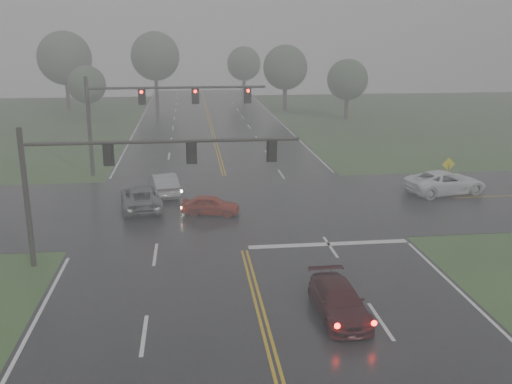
{
  "coord_description": "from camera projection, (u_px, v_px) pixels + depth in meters",
  "views": [
    {
      "loc": [
        -2.61,
        -13.14,
        10.73
      ],
      "look_at": [
        0.84,
        16.0,
        2.56
      ],
      "focal_mm": 40.0,
      "sensor_mm": 36.0,
      "label": 1
    }
  ],
  "objects": [
    {
      "name": "tree_n_mid",
      "position": [
        155.0,
        56.0,
        88.77
      ],
      "size": [
        7.57,
        7.57,
        11.12
      ],
      "color": "#312620",
      "rests_on": "ground"
    },
    {
      "name": "cross_street",
      "position": [
        232.0,
        206.0,
        36.79
      ],
      "size": [
        120.0,
        14.0,
        0.02
      ],
      "primitive_type": "cube",
      "color": "black",
      "rests_on": "ground"
    },
    {
      "name": "pickup_white",
      "position": [
        444.0,
        194.0,
        39.59
      ],
      "size": [
        6.1,
        3.7,
        1.58
      ],
      "primitive_type": "imported",
      "rotation": [
        0.0,
        0.0,
        1.77
      ],
      "color": "white",
      "rests_on": "ground"
    },
    {
      "name": "signal_gantry_far",
      "position": [
        145.0,
        106.0,
        43.68
      ],
      "size": [
        13.73,
        0.39,
        7.64
      ],
      "color": "black",
      "rests_on": "ground"
    },
    {
      "name": "sign_diamond_east",
      "position": [
        448.0,
        168.0,
        40.14
      ],
      "size": [
        0.98,
        0.09,
        2.35
      ],
      "rotation": [
        0.0,
        0.0,
        0.02
      ],
      "color": "black",
      "rests_on": "ground"
    },
    {
      "name": "sedan_silver",
      "position": [
        164.0,
        195.0,
        39.3
      ],
      "size": [
        2.44,
        4.87,
        1.53
      ],
      "primitive_type": "imported",
      "rotation": [
        0.0,
        0.0,
        3.32
      ],
      "color": "gray",
      "rests_on": "ground"
    },
    {
      "name": "sedan_maroon",
      "position": [
        338.0,
        316.0,
        22.44
      ],
      "size": [
        1.9,
        4.4,
        1.26
      ],
      "primitive_type": "imported",
      "rotation": [
        0.0,
        0.0,
        0.03
      ],
      "color": "#36090E",
      "rests_on": "ground"
    },
    {
      "name": "stop_bar",
      "position": [
        328.0,
        245.0,
        30.03
      ],
      "size": [
        8.5,
        0.5,
        0.01
      ],
      "primitive_type": "cube",
      "color": "silver",
      "rests_on": "ground"
    },
    {
      "name": "main_road",
      "position": [
        235.0,
        215.0,
        34.88
      ],
      "size": [
        18.0,
        160.0,
        0.02
      ],
      "primitive_type": "cube",
      "color": "black",
      "rests_on": "ground"
    },
    {
      "name": "tree_nw_b",
      "position": [
        65.0,
        58.0,
        81.04
      ],
      "size": [
        7.6,
        7.6,
        11.17
      ],
      "color": "#312620",
      "rests_on": "ground"
    },
    {
      "name": "sedan_red",
      "position": [
        211.0,
        215.0,
        34.99
      ],
      "size": [
        3.77,
        2.13,
        1.21
      ],
      "primitive_type": "imported",
      "rotation": [
        0.0,
        0.0,
        1.37
      ],
      "color": "#A01E0E",
      "rests_on": "ground"
    },
    {
      "name": "car_grey",
      "position": [
        141.0,
        209.0,
        36.16
      ],
      "size": [
        3.1,
        5.49,
        1.45
      ],
      "primitive_type": "imported",
      "rotation": [
        0.0,
        0.0,
        3.28
      ],
      "color": "#5A5C62",
      "rests_on": "ground"
    },
    {
      "name": "tree_e_near",
      "position": [
        348.0,
        80.0,
        72.7
      ],
      "size": [
        5.23,
        5.23,
        7.68
      ],
      "color": "#312620",
      "rests_on": "ground"
    },
    {
      "name": "signal_gantry_near",
      "position": [
        113.0,
        168.0,
        26.48
      ],
      "size": [
        12.9,
        0.29,
        6.68
      ],
      "color": "black",
      "rests_on": "ground"
    },
    {
      "name": "tree_ne_a",
      "position": [
        285.0,
        68.0,
        80.61
      ],
      "size": [
        6.31,
        6.31,
        9.27
      ],
      "color": "#312620",
      "rests_on": "ground"
    },
    {
      "name": "tree_n_far",
      "position": [
        244.0,
        64.0,
        99.08
      ],
      "size": [
        5.87,
        5.87,
        8.62
      ],
      "color": "#312620",
      "rests_on": "ground"
    },
    {
      "name": "tree_nw_a",
      "position": [
        87.0,
        85.0,
        71.18
      ],
      "size": [
        4.73,
        4.73,
        6.95
      ],
      "color": "#312620",
      "rests_on": "ground"
    }
  ]
}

